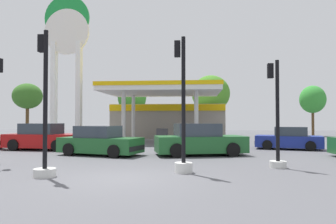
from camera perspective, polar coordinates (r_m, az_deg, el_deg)
name	(u,v)px	position (r m, az deg, el deg)	size (l,w,h in m)	color
ground_plane	(123,178)	(10.10, -8.22, -11.84)	(90.00, 90.00, 0.00)	#56565B
gas_station	(168,117)	(30.99, 0.02, -0.89)	(11.00, 12.80, 4.63)	gray
station_pole_sign	(67,49)	(27.88, -18.03, 10.92)	(3.82, 0.56, 12.26)	white
car_0	(289,139)	(20.74, 21.20, -4.64)	(4.18, 2.59, 1.39)	black
car_1	(200,141)	(16.25, 5.81, -5.25)	(4.90, 2.99, 1.64)	black
car_2	(43,138)	(20.53, -21.81, -4.40)	(4.61, 2.32, 1.60)	black
car_5	(100,142)	(16.57, -12.30, -5.35)	(4.53, 2.82, 1.51)	black
traffic_signal_0	(183,128)	(10.83, 2.70, -2.95)	(0.63, 0.67, 4.72)	silver
traffic_signal_2	(277,130)	(12.62, 19.23, -3.06)	(0.64, 0.67, 4.11)	silver
traffic_signal_3	(45,129)	(10.78, -21.63, -2.97)	(0.70, 0.71, 4.72)	silver
tree_0	(28,96)	(39.33, -24.30, 2.61)	(3.31, 3.31, 6.00)	brown
tree_1	(132,98)	(36.35, -6.59, 2.63)	(3.29, 3.29, 6.18)	brown
tree_2	(211,94)	(35.74, 7.83, 3.34)	(4.31, 4.31, 6.86)	brown
tree_3	(313,100)	(38.32, 24.94, 2.08)	(2.80, 2.80, 5.63)	brown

